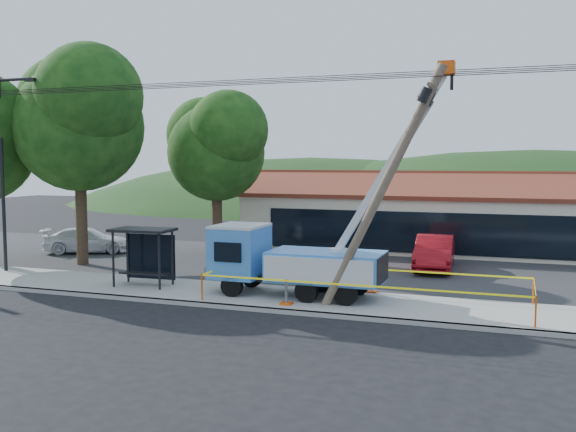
{
  "coord_description": "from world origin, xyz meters",
  "views": [
    {
      "loc": [
        8.34,
        -18.35,
        5.29
      ],
      "look_at": [
        -0.03,
        5.0,
        3.12
      ],
      "focal_mm": 40.0,
      "sensor_mm": 36.0,
      "label": 1
    }
  ],
  "objects_px": {
    "utility_truck": "(292,258)",
    "car_white": "(88,254)",
    "leaning_pole": "(388,177)",
    "car_silver": "(253,268)",
    "car_red": "(434,271)",
    "bus_shelter": "(145,243)"
  },
  "relations": [
    {
      "from": "utility_truck",
      "to": "car_white",
      "type": "distance_m",
      "value": 16.36
    },
    {
      "from": "leaning_pole",
      "to": "car_silver",
      "type": "height_order",
      "value": "leaning_pole"
    },
    {
      "from": "leaning_pole",
      "to": "car_white",
      "type": "relative_size",
      "value": 1.75
    },
    {
      "from": "leaning_pole",
      "to": "car_red",
      "type": "xyz_separation_m",
      "value": [
        0.52,
        9.13,
        -4.72
      ]
    },
    {
      "from": "leaning_pole",
      "to": "car_red",
      "type": "distance_m",
      "value": 10.29
    },
    {
      "from": "leaning_pole",
      "to": "car_red",
      "type": "height_order",
      "value": "leaning_pole"
    },
    {
      "from": "bus_shelter",
      "to": "car_red",
      "type": "xyz_separation_m",
      "value": [
        10.72,
        8.19,
        -1.88
      ]
    },
    {
      "from": "leaning_pole",
      "to": "car_silver",
      "type": "bearing_deg",
      "value": 138.29
    },
    {
      "from": "car_red",
      "to": "bus_shelter",
      "type": "bearing_deg",
      "value": -146.1
    },
    {
      "from": "car_silver",
      "to": "car_white",
      "type": "distance_m",
      "value": 10.58
    },
    {
      "from": "utility_truck",
      "to": "car_red",
      "type": "distance_m",
      "value": 9.28
    },
    {
      "from": "utility_truck",
      "to": "leaning_pole",
      "type": "relative_size",
      "value": 1.08
    },
    {
      "from": "utility_truck",
      "to": "bus_shelter",
      "type": "distance_m",
      "value": 6.35
    },
    {
      "from": "bus_shelter",
      "to": "car_silver",
      "type": "bearing_deg",
      "value": 67.46
    },
    {
      "from": "utility_truck",
      "to": "bus_shelter",
      "type": "height_order",
      "value": "utility_truck"
    },
    {
      "from": "car_silver",
      "to": "car_red",
      "type": "distance_m",
      "value": 8.75
    },
    {
      "from": "car_silver",
      "to": "bus_shelter",
      "type": "bearing_deg",
      "value": -134.89
    },
    {
      "from": "bus_shelter",
      "to": "car_silver",
      "type": "relative_size",
      "value": 0.54
    },
    {
      "from": "car_silver",
      "to": "car_white",
      "type": "height_order",
      "value": "car_silver"
    },
    {
      "from": "utility_truck",
      "to": "car_red",
      "type": "height_order",
      "value": "utility_truck"
    },
    {
      "from": "car_red",
      "to": "car_white",
      "type": "height_order",
      "value": "car_red"
    },
    {
      "from": "car_red",
      "to": "leaning_pole",
      "type": "bearing_deg",
      "value": -96.78
    }
  ]
}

